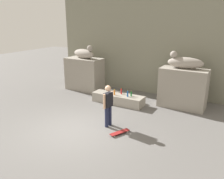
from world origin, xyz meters
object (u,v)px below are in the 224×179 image
(skateboard, at_px, (120,132))
(bottle_orange, at_px, (114,93))
(bottle_red, at_px, (121,92))
(bottle_blue, at_px, (128,94))
(statue_reclining_right, at_px, (185,62))
(skater, at_px, (108,104))
(bottle_green, at_px, (131,94))
(statue_reclining_left, at_px, (84,53))

(skateboard, height_order, bottle_orange, bottle_orange)
(bottle_orange, bearing_deg, bottle_red, 53.37)
(bottle_orange, xyz_separation_m, bottle_red, (0.22, 0.30, 0.01))
(skateboard, relative_size, bottle_blue, 2.46)
(statue_reclining_right, relative_size, skateboard, 2.04)
(skater, relative_size, bottle_orange, 5.69)
(skateboard, bearing_deg, bottle_blue, 45.23)
(bottle_blue, bearing_deg, skateboard, -69.20)
(statue_reclining_right, xyz_separation_m, bottle_orange, (-2.95, -1.29, -1.57))
(statue_reclining_right, distance_m, bottle_orange, 3.58)
(bottle_red, bearing_deg, skater, -73.10)
(statue_reclining_right, distance_m, bottle_green, 2.87)
(statue_reclining_left, relative_size, bottle_orange, 5.75)
(statue_reclining_left, height_order, bottle_red, statue_reclining_left)
(bottle_green, height_order, bottle_red, bottle_red)
(statue_reclining_right, relative_size, bottle_orange, 5.63)
(skater, relative_size, bottle_green, 6.35)
(bottle_orange, distance_m, bottle_red, 0.37)
(statue_reclining_right, bearing_deg, bottle_blue, 21.80)
(bottle_green, bearing_deg, bottle_red, 174.47)
(bottle_orange, bearing_deg, statue_reclining_right, 23.64)
(skater, height_order, bottle_orange, skater)
(skateboard, relative_size, bottle_green, 3.08)
(skater, height_order, bottle_red, skater)
(statue_reclining_left, bearing_deg, statue_reclining_right, 14.23)
(bottle_blue, relative_size, bottle_orange, 1.12)
(skateboard, relative_size, bottle_red, 2.62)
(bottle_orange, relative_size, bottle_red, 0.95)
(bottle_orange, bearing_deg, skateboard, -56.90)
(bottle_red, bearing_deg, skateboard, -63.04)
(bottle_blue, bearing_deg, bottle_red, 155.01)
(bottle_blue, bearing_deg, bottle_orange, -172.76)
(bottle_blue, xyz_separation_m, bottle_orange, (-0.68, -0.09, -0.02))
(statue_reclining_left, xyz_separation_m, skateboard, (4.43, -3.91, -2.09))
(skater, bearing_deg, statue_reclining_right, -19.76)
(skater, bearing_deg, statue_reclining_left, 55.16)
(statue_reclining_left, height_order, bottle_orange, statue_reclining_left)
(skater, distance_m, bottle_blue, 2.40)
(skater, height_order, skateboard, skater)
(bottle_red, bearing_deg, statue_reclining_left, 161.49)
(skateboard, distance_m, bottle_green, 3.05)
(statue_reclining_left, bearing_deg, skateboard, -27.25)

